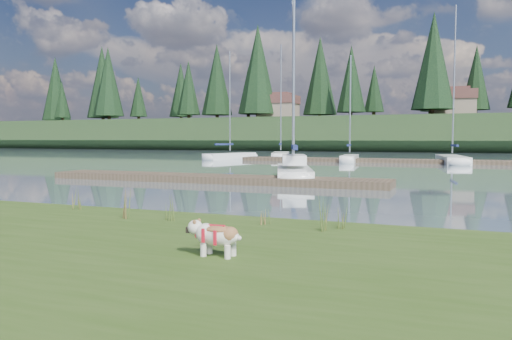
% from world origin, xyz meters
% --- Properties ---
extents(ground, '(200.00, 200.00, 0.00)m').
position_xyz_m(ground, '(0.00, 30.00, 0.00)').
color(ground, gray).
rests_on(ground, ground).
extents(ridge, '(200.00, 20.00, 5.00)m').
position_xyz_m(ridge, '(0.00, 73.00, 2.50)').
color(ridge, '#1F3318').
rests_on(ridge, ground).
extents(bulldog, '(0.79, 0.35, 0.48)m').
position_xyz_m(bulldog, '(3.20, -4.89, 0.65)').
color(bulldog, silver).
rests_on(bulldog, bank).
extents(sailboat_main, '(3.94, 7.72, 11.14)m').
position_xyz_m(sailboat_main, '(-1.17, 12.44, 0.42)').
color(sailboat_main, white).
rests_on(sailboat_main, ground).
extents(dock_near, '(16.00, 2.00, 0.30)m').
position_xyz_m(dock_near, '(-4.00, 9.00, 0.15)').
color(dock_near, '#4C3D2C').
rests_on(dock_near, ground).
extents(dock_far, '(26.00, 2.20, 0.30)m').
position_xyz_m(dock_far, '(2.00, 30.00, 0.15)').
color(dock_far, '#4C3D2C').
rests_on(dock_far, ground).
extents(sailboat_bg_0, '(3.25, 6.96, 10.08)m').
position_xyz_m(sailboat_bg_0, '(-13.11, 31.86, 0.32)').
color(sailboat_bg_0, white).
rests_on(sailboat_bg_0, ground).
extents(sailboat_bg_1, '(3.50, 7.51, 11.11)m').
position_xyz_m(sailboat_bg_1, '(-9.83, 35.87, 0.33)').
color(sailboat_bg_1, white).
rests_on(sailboat_bg_1, ground).
extents(sailboat_bg_2, '(1.71, 5.78, 8.81)m').
position_xyz_m(sailboat_bg_2, '(-1.88, 30.38, 0.34)').
color(sailboat_bg_2, white).
rests_on(sailboat_bg_2, ground).
extents(sailboat_bg_3, '(2.86, 8.58, 12.34)m').
position_xyz_m(sailboat_bg_3, '(5.90, 31.79, 0.32)').
color(sailboat_bg_3, white).
rests_on(sailboat_bg_3, ground).
extents(weed_0, '(0.17, 0.14, 0.69)m').
position_xyz_m(weed_0, '(0.10, -2.72, 0.64)').
color(weed_0, '#475B23').
rests_on(weed_0, bank).
extents(weed_1, '(0.17, 0.14, 0.55)m').
position_xyz_m(weed_1, '(1.04, -2.57, 0.58)').
color(weed_1, '#475B23').
rests_on(weed_1, bank).
extents(weed_2, '(0.17, 0.14, 0.67)m').
position_xyz_m(weed_2, '(4.07, -2.55, 0.63)').
color(weed_2, '#475B23').
rests_on(weed_2, bank).
extents(weed_3, '(0.17, 0.14, 0.53)m').
position_xyz_m(weed_3, '(-1.71, -2.05, 0.57)').
color(weed_3, '#475B23').
rests_on(weed_3, bank).
extents(weed_4, '(0.17, 0.14, 0.36)m').
position_xyz_m(weed_4, '(2.92, -2.32, 0.50)').
color(weed_4, '#475B23').
rests_on(weed_4, bank).
extents(weed_5, '(0.17, 0.14, 0.52)m').
position_xyz_m(weed_5, '(4.34, -2.22, 0.57)').
color(weed_5, '#475B23').
rests_on(weed_5, bank).
extents(mud_lip, '(60.00, 0.50, 0.14)m').
position_xyz_m(mud_lip, '(0.00, -1.60, 0.07)').
color(mud_lip, '#33281C').
rests_on(mud_lip, ground).
extents(conifer_0, '(5.72, 5.72, 14.15)m').
position_xyz_m(conifer_0, '(-55.00, 67.00, 12.64)').
color(conifer_0, '#382619').
rests_on(conifer_0, ridge).
extents(conifer_1, '(4.40, 4.40, 11.30)m').
position_xyz_m(conifer_1, '(-40.00, 71.00, 11.28)').
color(conifer_1, '#382619').
rests_on(conifer_1, ridge).
extents(conifer_2, '(6.60, 6.60, 16.05)m').
position_xyz_m(conifer_2, '(-25.00, 68.00, 13.54)').
color(conifer_2, '#382619').
rests_on(conifer_2, ridge).
extents(conifer_3, '(4.84, 4.84, 12.25)m').
position_xyz_m(conifer_3, '(-10.00, 72.00, 11.74)').
color(conifer_3, '#382619').
rests_on(conifer_3, ridge).
extents(conifer_4, '(6.16, 6.16, 15.10)m').
position_xyz_m(conifer_4, '(3.00, 66.00, 13.09)').
color(conifer_4, '#382619').
rests_on(conifer_4, ridge).
extents(house_0, '(6.30, 5.30, 4.65)m').
position_xyz_m(house_0, '(-22.00, 70.00, 7.31)').
color(house_0, gray).
rests_on(house_0, ridge).
extents(house_1, '(6.30, 5.30, 4.65)m').
position_xyz_m(house_1, '(6.00, 71.00, 7.31)').
color(house_1, gray).
rests_on(house_1, ridge).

